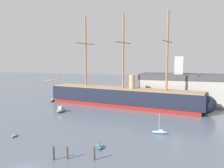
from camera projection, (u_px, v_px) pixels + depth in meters
name	position (u px, v px, depth m)	size (l,w,h in m)	color
tall_ship	(123.00, 97.00, 85.81)	(67.46, 18.10, 32.57)	maroon
dinghy_foreground_left	(14.00, 136.00, 53.41)	(0.93, 2.02, 0.47)	gray
dinghy_foreground_right	(99.00, 146.00, 46.85)	(2.33, 3.08, 0.67)	#236670
sailboat_mid_right	(160.00, 132.00, 55.65)	(3.75, 1.56, 4.73)	#7FB2D6
motorboat_alongside_bow	(61.00, 110.00, 77.58)	(2.04, 4.74, 1.98)	gray
sailboat_far_left	(53.00, 100.00, 96.06)	(1.60, 4.01, 5.08)	orange
dinghy_far_right	(208.00, 111.00, 78.39)	(2.40, 2.47, 0.57)	silver
motorboat_distant_centre	(128.00, 100.00, 96.73)	(2.51, 4.26, 1.68)	#B22D28
mooring_piling_nearest	(94.00, 154.00, 41.21)	(0.34, 0.34, 2.28)	#4C3D2D
mooring_piling_left_pair	(54.00, 153.00, 41.21)	(0.33, 0.33, 2.37)	#423323
mooring_piling_right_pair	(67.00, 153.00, 41.70)	(0.32, 0.32, 2.21)	#4C3D2D
dockside_warehouse_right	(199.00, 89.00, 89.98)	(47.51, 16.40, 17.93)	#565659
seagull_in_flight	(70.00, 65.00, 66.44)	(1.18, 0.61, 0.14)	silver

